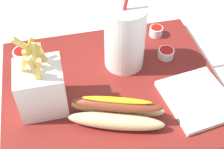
% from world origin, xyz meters
% --- Properties ---
extents(ground_plane, '(2.40, 2.40, 0.02)m').
position_xyz_m(ground_plane, '(0.00, 0.00, -0.01)').
color(ground_plane, silver).
extents(food_tray, '(0.43, 0.36, 0.02)m').
position_xyz_m(food_tray, '(0.00, 0.00, 0.01)').
color(food_tray, maroon).
rests_on(food_tray, ground_plane).
extents(soda_cup, '(0.08, 0.08, 0.24)m').
position_xyz_m(soda_cup, '(0.04, 0.06, 0.09)').
color(soda_cup, white).
rests_on(soda_cup, food_tray).
extents(fries_basket, '(0.08, 0.08, 0.17)m').
position_xyz_m(fries_basket, '(-0.13, -0.02, 0.07)').
color(fries_basket, white).
rests_on(fries_basket, food_tray).
extents(hot_dog_1, '(0.18, 0.11, 0.06)m').
position_xyz_m(hot_dog_1, '(-0.01, -0.09, 0.04)').
color(hot_dog_1, '#E5C689').
rests_on(hot_dog_1, food_tray).
extents(ketchup_cup_1, '(0.04, 0.04, 0.02)m').
position_xyz_m(ketchup_cup_1, '(-0.17, 0.12, 0.03)').
color(ketchup_cup_1, white).
rests_on(ketchup_cup_1, food_tray).
extents(ketchup_cup_2, '(0.03, 0.03, 0.02)m').
position_xyz_m(ketchup_cup_2, '(0.13, 0.05, 0.03)').
color(ketchup_cup_2, white).
rests_on(ketchup_cup_2, food_tray).
extents(ketchup_cup_3, '(0.03, 0.03, 0.02)m').
position_xyz_m(ketchup_cup_3, '(0.14, 0.13, 0.03)').
color(ketchup_cup_3, white).
rests_on(ketchup_cup_3, food_tray).
extents(napkin_stack, '(0.13, 0.14, 0.01)m').
position_xyz_m(napkin_stack, '(0.15, -0.07, 0.03)').
color(napkin_stack, white).
rests_on(napkin_stack, food_tray).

